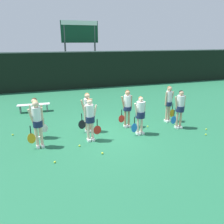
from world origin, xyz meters
name	(u,v)px	position (x,y,z in m)	size (l,w,h in m)	color
ground_plane	(112,133)	(0.00, 0.00, 0.00)	(140.00, 140.00, 0.00)	#216642
fence_windscreen	(75,70)	(0.00, 9.37, 1.49)	(60.00, 0.08, 2.95)	black
scoreboard	(80,37)	(0.81, 10.89, 4.01)	(3.07, 0.15, 5.28)	#515156
bench_courtside	(34,105)	(-3.13, 4.05, 0.37)	(1.70, 0.45, 0.43)	silver
player_0	(37,120)	(-2.89, -0.42, 1.04)	(0.61, 0.34, 1.75)	beige
player_1	(90,116)	(-1.00, -0.46, 0.99)	(0.65, 0.36, 1.67)	beige
player_2	(140,113)	(1.06, -0.49, 0.94)	(0.64, 0.38, 1.60)	beige
player_3	(180,106)	(2.98, -0.41, 1.00)	(0.64, 0.37, 1.70)	tan
player_4	(36,115)	(-2.94, 0.45, 0.97)	(0.61, 0.35, 1.64)	beige
player_5	(87,109)	(-0.91, 0.44, 0.99)	(0.64, 0.34, 1.68)	tan
player_6	(127,105)	(0.86, 0.43, 1.01)	(0.64, 0.36, 1.69)	tan
player_7	(169,101)	(2.98, 0.47, 1.01)	(0.60, 0.33, 1.72)	tan
tennis_ball_0	(55,162)	(-2.46, -1.73, 0.03)	(0.07, 0.07, 0.07)	#CCE033
tennis_ball_1	(13,135)	(-3.94, 1.00, 0.03)	(0.06, 0.06, 0.06)	#CCE033
tennis_ball_2	(88,123)	(-0.73, 1.36, 0.04)	(0.07, 0.07, 0.07)	#CCE033
tennis_ball_3	(206,129)	(4.01, -1.00, 0.03)	(0.06, 0.06, 0.06)	#CCE033
tennis_ball_4	(102,153)	(-0.87, -1.65, 0.04)	(0.07, 0.07, 0.07)	#CCE033
tennis_ball_5	(148,126)	(1.74, 0.10, 0.03)	(0.06, 0.06, 0.06)	#CCE033
tennis_ball_6	(206,134)	(3.60, -1.46, 0.03)	(0.07, 0.07, 0.07)	#CCE033
tennis_ball_7	(79,146)	(-1.52, -0.85, 0.03)	(0.07, 0.07, 0.07)	#CCE033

